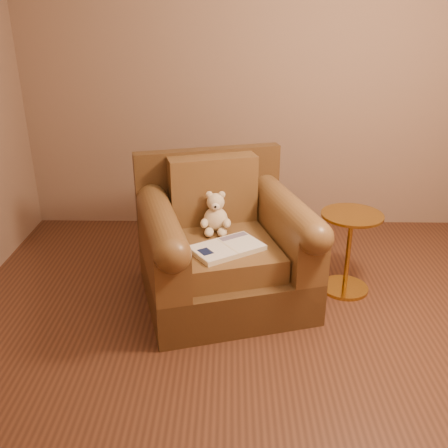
{
  "coord_description": "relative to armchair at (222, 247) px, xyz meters",
  "views": [
    {
      "loc": [
        -0.2,
        -2.34,
        1.85
      ],
      "look_at": [
        -0.25,
        0.6,
        0.58
      ],
      "focal_mm": 40.0,
      "sensor_mm": 36.0,
      "label": 1
    }
  ],
  "objects": [
    {
      "name": "floor",
      "position": [
        0.26,
        -0.7,
        -0.37
      ],
      "size": [
        4.0,
        4.0,
        0.0
      ],
      "primitive_type": "plane",
      "color": "#502C1B",
      "rests_on": "ground"
    },
    {
      "name": "armchair",
      "position": [
        0.0,
        0.0,
        0.0
      ],
      "size": [
        1.28,
        1.24,
        0.95
      ],
      "rotation": [
        0.0,
        0.0,
        0.27
      ],
      "color": "#4C3219",
      "rests_on": "floor"
    },
    {
      "name": "guidebook",
      "position": [
        0.03,
        -0.22,
        0.1
      ],
      "size": [
        0.51,
        0.46,
        0.04
      ],
      "rotation": [
        0.0,
        0.0,
        0.58
      ],
      "color": "beige",
      "rests_on": "armchair"
    },
    {
      "name": "side_table",
      "position": [
        0.87,
        0.07,
        -0.05
      ],
      "size": [
        0.42,
        0.42,
        0.58
      ],
      "color": "#B98E32",
      "rests_on": "floor"
    },
    {
      "name": "room",
      "position": [
        0.26,
        -0.7,
        1.35
      ],
      "size": [
        4.02,
        4.02,
        2.71
      ],
      "color": "#8C6C56",
      "rests_on": "ground"
    },
    {
      "name": "teddy_bear",
      "position": [
        -0.05,
        0.08,
        0.19
      ],
      "size": [
        0.21,
        0.23,
        0.28
      ],
      "rotation": [
        0.0,
        0.0,
        0.02
      ],
      "color": "beige",
      "rests_on": "armchair"
    }
  ]
}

